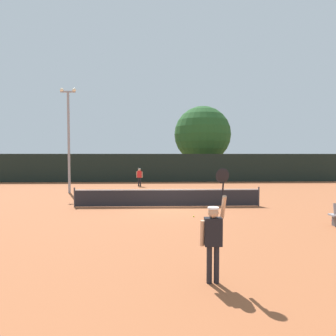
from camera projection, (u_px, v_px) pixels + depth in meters
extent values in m
plane|color=#9E5633|center=(168.00, 207.00, 15.74)|extent=(120.00, 120.00, 0.00)
cube|color=#232328|center=(168.00, 198.00, 15.72)|extent=(10.10, 0.03, 0.91)
cube|color=white|center=(168.00, 190.00, 15.70)|extent=(10.10, 0.04, 0.06)
cylinder|color=#333338|center=(75.00, 197.00, 15.55)|extent=(0.08, 0.08, 1.07)
cylinder|color=#333338|center=(259.00, 196.00, 15.87)|extent=(0.08, 0.08, 1.07)
cube|color=black|center=(163.00, 168.00, 30.23)|extent=(37.77, 0.12, 2.96)
cube|color=black|center=(213.00, 232.00, 6.28)|extent=(0.38, 0.22, 0.62)
sphere|color=tan|center=(213.00, 213.00, 6.26)|extent=(0.24, 0.24, 0.24)
cylinder|color=white|center=(213.00, 208.00, 6.26)|extent=(0.25, 0.25, 0.04)
cylinder|color=black|center=(209.00, 264.00, 6.31)|extent=(0.12, 0.12, 0.84)
cylinder|color=black|center=(216.00, 264.00, 6.32)|extent=(0.12, 0.12, 0.84)
cylinder|color=tan|center=(202.00, 233.00, 6.28)|extent=(0.09, 0.18, 0.59)
cylinder|color=tan|center=(223.00, 207.00, 6.35)|extent=(0.09, 0.33, 0.57)
cylinder|color=black|center=(223.00, 189.00, 6.40)|extent=(0.04, 0.11, 0.28)
ellipsoid|color=black|center=(222.00, 176.00, 6.44)|extent=(0.30, 0.13, 0.36)
cube|color=red|center=(139.00, 174.00, 25.89)|extent=(0.38, 0.22, 0.59)
sphere|color=tan|center=(139.00, 170.00, 25.87)|extent=(0.23, 0.23, 0.23)
cylinder|color=white|center=(139.00, 169.00, 25.87)|extent=(0.24, 0.24, 0.04)
cylinder|color=black|center=(139.00, 182.00, 25.92)|extent=(0.12, 0.12, 0.80)
cylinder|color=black|center=(140.00, 182.00, 25.92)|extent=(0.12, 0.12, 0.80)
cylinder|color=tan|center=(137.00, 175.00, 25.89)|extent=(0.09, 0.17, 0.56)
cylinder|color=tan|center=(142.00, 175.00, 25.90)|extent=(0.09, 0.16, 0.56)
sphere|color=#CCE033|center=(194.00, 216.00, 13.05)|extent=(0.07, 0.07, 0.07)
ellipsoid|color=red|center=(335.00, 221.00, 12.26)|extent=(0.28, 0.36, 0.04)
cube|color=#4C4C51|center=(335.00, 221.00, 11.36)|extent=(0.08, 0.36, 0.45)
cylinder|color=gray|center=(69.00, 143.00, 21.22)|extent=(0.18, 0.18, 7.42)
cube|color=gray|center=(68.00, 92.00, 21.05)|extent=(1.10, 0.10, 0.10)
sphere|color=#F2EDCC|center=(62.00, 90.00, 21.03)|extent=(0.28, 0.28, 0.28)
sphere|color=#F2EDCC|center=(74.00, 90.00, 21.06)|extent=(0.28, 0.28, 0.28)
cylinder|color=brown|center=(202.00, 167.00, 36.28)|extent=(0.56, 0.56, 2.76)
sphere|color=#235123|center=(202.00, 135.00, 36.10)|extent=(7.06, 7.06, 7.06)
cube|color=red|center=(100.00, 173.00, 35.10)|extent=(2.06, 4.27, 0.90)
cube|color=#2D333D|center=(99.00, 167.00, 34.77)|extent=(1.78, 2.26, 0.64)
cylinder|color=black|center=(95.00, 175.00, 36.49)|extent=(0.22, 0.60, 0.60)
cylinder|color=black|center=(109.00, 175.00, 36.54)|extent=(0.22, 0.60, 0.60)
cylinder|color=black|center=(90.00, 177.00, 33.69)|extent=(0.22, 0.60, 0.60)
cylinder|color=black|center=(105.00, 177.00, 33.75)|extent=(0.22, 0.60, 0.60)
cube|color=navy|center=(136.00, 173.00, 35.80)|extent=(2.23, 4.34, 0.90)
cube|color=#2D333D|center=(136.00, 167.00, 35.46)|extent=(1.87, 2.33, 0.64)
cylinder|color=black|center=(130.00, 175.00, 37.18)|extent=(0.22, 0.60, 0.60)
cylinder|color=black|center=(144.00, 175.00, 37.24)|extent=(0.22, 0.60, 0.60)
cylinder|color=black|center=(128.00, 176.00, 34.39)|extent=(0.22, 0.60, 0.60)
cylinder|color=black|center=(142.00, 176.00, 34.44)|extent=(0.22, 0.60, 0.60)
cube|color=navy|center=(209.00, 172.00, 38.88)|extent=(2.10, 4.29, 0.90)
cube|color=#2D333D|center=(210.00, 166.00, 38.54)|extent=(1.81, 2.28, 0.64)
cylinder|color=black|center=(201.00, 173.00, 40.26)|extent=(0.22, 0.60, 0.60)
cylinder|color=black|center=(213.00, 173.00, 40.32)|extent=(0.22, 0.60, 0.60)
cylinder|color=black|center=(205.00, 174.00, 37.47)|extent=(0.22, 0.60, 0.60)
cylinder|color=black|center=(218.00, 174.00, 37.52)|extent=(0.22, 0.60, 0.60)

